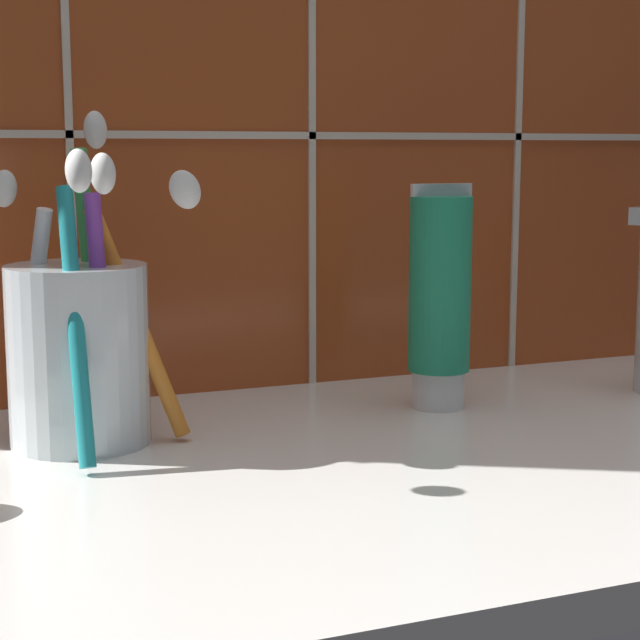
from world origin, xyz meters
TOP-DOWN VIEW (x-y plane):
  - sink_counter at (0.00, 0.00)cm, footprint 66.24×38.47cm
  - tile_wall_backsplash at (0.01, 19.48)cm, footprint 76.24×1.72cm
  - toothbrush_cup at (-16.25, 8.90)cm, footprint 11.49×13.62cm
  - toothpaste_tube at (6.64, 8.96)cm, footprint 4.19×3.99cm

SIDE VIEW (x-z plane):
  - sink_counter at x=0.00cm, z-range 0.00..2.00cm
  - toothbrush_cup at x=-16.25cm, z-range -1.82..17.10cm
  - toothpaste_tube at x=6.64cm, z-range 1.93..16.38cm
  - tile_wall_backsplash at x=0.01cm, z-range 0.01..51.39cm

